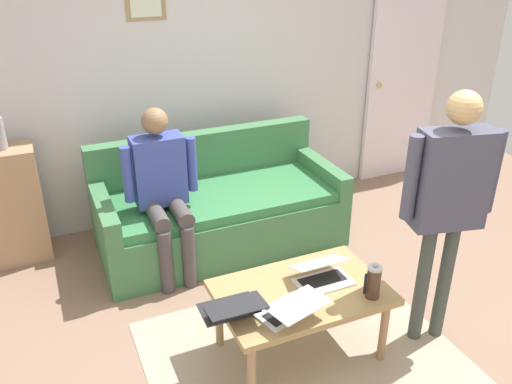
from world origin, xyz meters
The scene contains 13 objects.
ground_plane centered at (0.00, 0.00, 0.00)m, with size 7.68×7.68×0.00m, color #8B6A56.
area_rug centered at (0.02, 0.06, 0.00)m, with size 1.87×1.57×0.01m, color tan.
back_wall centered at (0.00, -2.20, 1.35)m, with size 7.04×0.11×2.70m.
interior_door centered at (-2.22, -2.11, 1.02)m, with size 0.82×0.09×2.05m.
couch centered at (0.02, -1.50, 0.30)m, with size 1.96×0.90×0.88m.
coffee_table centered at (0.02, -0.04, 0.42)m, with size 1.00×0.65×0.47m.
laptop_left centered at (0.19, 0.13, 0.51)m, with size 0.40×0.37×0.11m.
laptop_center centered at (-0.13, -0.08, 0.51)m, with size 0.34×0.26×0.14m.
laptop_right centered at (0.48, 0.00, 0.52)m, with size 0.33×0.32×0.12m.
french_press centered at (-0.32, 0.18, 0.58)m, with size 0.10×0.08×0.23m.
side_shelf centered at (1.55, -1.91, 0.47)m, with size 0.42×0.32×0.93m.
person_standing centered at (-0.80, 0.15, 1.05)m, with size 0.58×0.27×1.63m.
person_seated centered at (0.52, -1.27, 0.73)m, with size 0.55×0.51×1.28m.
Camera 1 is at (1.29, 2.19, 2.36)m, focal length 37.14 mm.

